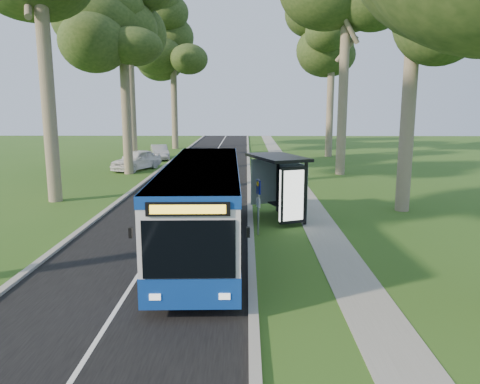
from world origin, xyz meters
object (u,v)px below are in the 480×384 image
object	(u,v)px
litter_bin	(287,199)
car_white	(136,160)
bus_shelter	(281,176)
car_silver	(159,152)
bus_stop_sign	(258,200)
bus	(203,206)

from	to	relation	value
litter_bin	car_white	xyz separation A→B (m)	(-10.75, 13.76, 0.32)
bus_shelter	car_silver	xyz separation A→B (m)	(-9.74, 23.42, -1.37)
bus_stop_sign	bus	bearing A→B (deg)	-159.56
litter_bin	car_silver	distance (m)	23.27
litter_bin	car_silver	size ratio (longest dim) A/B	0.23
bus_shelter	car_silver	bearing A→B (deg)	91.31
litter_bin	bus_shelter	bearing A→B (deg)	-101.05
bus	car_silver	size ratio (longest dim) A/B	2.87
bus	bus_shelter	distance (m)	5.16
bus_stop_sign	bus_shelter	distance (m)	2.56
bus	bus_shelter	size ratio (longest dim) A/B	3.11
bus_stop_sign	bus_shelter	size ratio (longest dim) A/B	0.60
bus_stop_sign	car_white	size ratio (longest dim) A/B	0.48
bus	litter_bin	size ratio (longest dim) A/B	12.35
litter_bin	bus_stop_sign	bearing A→B (deg)	-108.13
bus	bus_stop_sign	bearing A→B (deg)	40.93
bus	litter_bin	bearing A→B (deg)	59.73
litter_bin	car_white	size ratio (longest dim) A/B	0.20
bus	bus_shelter	bearing A→B (deg)	51.20
bus	car_silver	distance (m)	28.35
bus_stop_sign	litter_bin	distance (m)	5.10
bus	bus_stop_sign	world-z (taller)	bus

